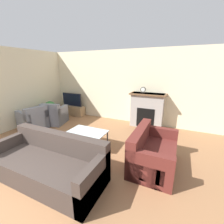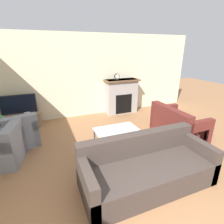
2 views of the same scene
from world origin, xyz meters
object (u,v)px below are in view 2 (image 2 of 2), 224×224
object	(u,v)px
armchair_accent	(21,133)
mantel_clock	(117,77)
couch_sectional	(146,169)
armchair_by_window	(1,150)
coffee_table	(117,132)
tv	(18,104)
couch_loveseat	(177,125)

from	to	relation	value
armchair_accent	mantel_clock	size ratio (longest dim) A/B	4.53
couch_sectional	armchair_accent	world-z (taller)	same
armchair_by_window	coffee_table	xyz separation A→B (m)	(2.42, -0.29, 0.10)
tv	couch_sectional	world-z (taller)	tv
couch_loveseat	tv	bearing A→B (deg)	60.60
mantel_clock	coffee_table	bearing A→B (deg)	-113.19
couch_loveseat	coffee_table	xyz separation A→B (m)	(-1.72, 0.07, 0.11)
couch_sectional	armchair_by_window	size ratio (longest dim) A/B	2.34
armchair_by_window	mantel_clock	xyz separation A→B (m)	(3.35, 1.88, 1.02)
coffee_table	couch_loveseat	bearing A→B (deg)	-2.33
armchair_accent	mantel_clock	xyz separation A→B (m)	(3.03, 1.20, 1.01)
couch_loveseat	mantel_clock	xyz separation A→B (m)	(-0.79, 2.24, 1.02)
tv	couch_loveseat	size ratio (longest dim) A/B	0.70
armchair_accent	couch_loveseat	bearing A→B (deg)	149.50
tv	coffee_table	xyz separation A→B (m)	(2.18, -2.13, -0.30)
armchair_accent	armchair_by_window	bearing A→B (deg)	50.07
couch_sectional	mantel_clock	bearing A→B (deg)	74.70
couch_loveseat	armchair_by_window	bearing A→B (deg)	84.98
tv	armchair_by_window	bearing A→B (deg)	-97.37
couch_sectional	coffee_table	world-z (taller)	couch_sectional
coffee_table	mantel_clock	bearing A→B (deg)	66.81
mantel_clock	couch_loveseat	bearing A→B (deg)	-70.63
couch_sectional	mantel_clock	distance (m)	3.72
couch_sectional	mantel_clock	world-z (taller)	mantel_clock
armchair_accent	mantel_clock	bearing A→B (deg)	-173.71
couch_loveseat	coffee_table	size ratio (longest dim) A/B	1.38
tv	mantel_clock	xyz separation A→B (m)	(3.11, 0.04, 0.61)
couch_loveseat	armchair_by_window	world-z (taller)	same
armchair_accent	mantel_clock	distance (m)	3.41
armchair_by_window	armchair_accent	size ratio (longest dim) A/B	1.02
couch_sectional	armchair_accent	size ratio (longest dim) A/B	2.38
couch_loveseat	armchair_by_window	size ratio (longest dim) A/B	1.45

